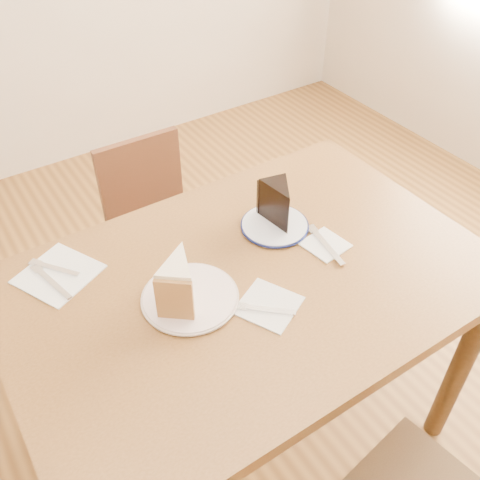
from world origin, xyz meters
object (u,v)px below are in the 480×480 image
table (249,302)px  chair_far (160,232)px  plate_navy (275,225)px  chocolate_cake (280,207)px  carrot_cake (180,280)px  plate_cream (190,298)px

table → chair_far: (0.04, 0.65, -0.23)m
plate_navy → chocolate_cake: (0.01, 0.00, 0.06)m
table → chair_far: 0.69m
table → plate_navy: 0.23m
chair_far → carrot_cake: size_ratio=6.54×
carrot_cake → chocolate_cake: bearing=54.7°
chair_far → plate_navy: bearing=103.8°
chair_far → chocolate_cake: (0.14, -0.53, 0.40)m
chair_far → chocolate_cake: size_ratio=6.73×
carrot_cake → chocolate_cake: (0.36, 0.10, -0.00)m
table → plate_navy: size_ratio=6.68×
plate_cream → table: bearing=-4.3°
chair_far → chocolate_cake: 0.67m
chair_far → table: bearing=87.1°
plate_navy → carrot_cake: carrot_cake is taller
plate_navy → table: bearing=-143.8°
plate_navy → carrot_cake: 0.36m
chair_far → plate_cream: (-0.20, -0.64, 0.34)m
table → chair_far: size_ratio=1.60×
chocolate_cake → plate_cream: bearing=29.7°
chair_far → carrot_cake: carrot_cake is taller
plate_cream → chocolate_cake: (0.34, 0.11, 0.06)m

